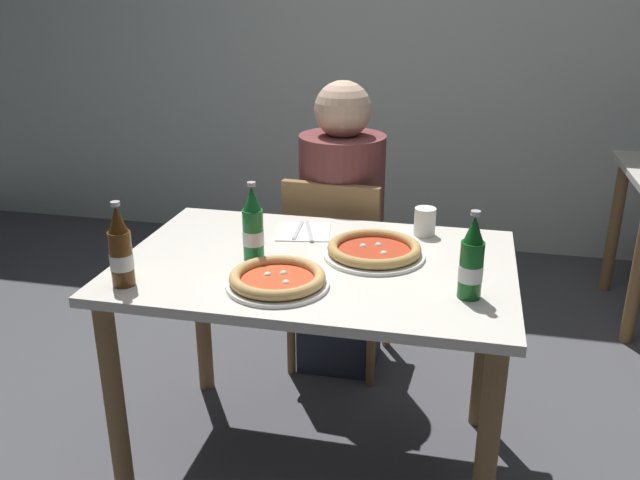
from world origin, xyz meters
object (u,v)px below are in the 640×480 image
Objects in this scene: pizza_margherita_near at (374,250)px; napkin_with_cutlery at (304,232)px; dining_table_main at (317,294)px; beer_bottle_right at (471,262)px; paper_cup at (425,222)px; beer_bottle_left at (253,227)px; pizza_marinara_far at (277,279)px; beer_bottle_center at (121,251)px; diner_seated at (341,236)px; chair_behind_table at (337,264)px.

napkin_with_cutlery is (-0.27, 0.16, -0.02)m from pizza_margherita_near.
dining_table_main is 0.23m from pizza_margherita_near.
paper_cup is (-0.16, 0.46, -0.06)m from beer_bottle_right.
beer_bottle_left reaches higher than pizza_margherita_near.
pizza_marinara_far is 0.44m from beer_bottle_center.
diner_seated is 0.75m from beer_bottle_left.
dining_table_main is 0.53m from beer_bottle_right.
pizza_marinara_far is (-0.02, -0.86, 0.19)m from diner_seated.
pizza_marinara_far is 1.41× the size of napkin_with_cutlery.
chair_behind_table is at bearing 94.94° from dining_table_main.
chair_behind_table reaches higher than pizza_marinara_far.
beer_bottle_right is (0.51, -0.77, 0.37)m from chair_behind_table.
chair_behind_table is at bearing 89.05° from pizza_marinara_far.
beer_bottle_right is at bearing -38.00° from pizza_margherita_near.
chair_behind_table is 0.75m from beer_bottle_left.
pizza_margherita_near is 0.38m from beer_bottle_right.
beer_bottle_left is 0.30m from napkin_with_cutlery.
beer_bottle_left is 2.60× the size of paper_cup.
dining_table_main is at bearing 8.11° from beer_bottle_left.
napkin_with_cutlery is at bearing 148.80° from pizza_margherita_near.
napkin_with_cutlery is (-0.10, 0.24, 0.12)m from dining_table_main.
chair_behind_table is 2.67× the size of pizza_margherita_near.
dining_table_main is at bearing -85.87° from diner_seated.
napkin_with_cutlery is at bearing 145.10° from beer_bottle_right.
chair_behind_table reaches higher than napkin_with_cutlery.
chair_behind_table is 0.86m from pizza_marinara_far.
paper_cup is at bearing 108.72° from beer_bottle_right.
diner_seated is at bearing 110.19° from pizza_margherita_near.
beer_bottle_center reaches higher than napkin_with_cutlery.
beer_bottle_center is at bearing -139.05° from beer_bottle_left.
napkin_with_cutlery is (-0.03, 0.44, -0.02)m from pizza_marinara_far.
diner_seated is 1.00m from beer_bottle_right.
dining_table_main is 0.28m from napkin_with_cutlery.
beer_bottle_right is at bearing -58.04° from diner_seated.
pizza_margherita_near is at bearing 15.68° from beer_bottle_left.
beer_bottle_right is at bearing -18.62° from dining_table_main.
diner_seated reaches higher than dining_table_main.
pizza_marinara_far is at bearing -130.30° from pizza_margherita_near.
diner_seated is 0.65m from pizza_margherita_near.
chair_behind_table is 0.65m from pizza_margherita_near.
chair_behind_table is 0.99m from beer_bottle_right.
pizza_marinara_far is 0.63m from paper_cup.
pizza_margherita_near is at bearing -31.20° from napkin_with_cutlery.
pizza_margherita_near is 0.27m from paper_cup.
beer_bottle_right is (0.53, 0.05, 0.08)m from pizza_marinara_far.
beer_bottle_right is at bearing 127.92° from chair_behind_table.
beer_bottle_right is 0.69m from napkin_with_cutlery.
beer_bottle_left is at bearing -101.85° from diner_seated.
beer_bottle_left is at bearing -146.49° from paper_cup.
pizza_marinara_far is 1.19× the size of beer_bottle_center.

